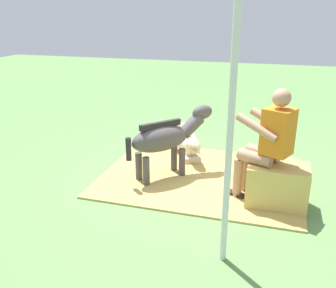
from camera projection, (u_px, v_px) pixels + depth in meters
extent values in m
plane|color=#608C4C|center=(188.00, 178.00, 5.05)|extent=(24.00, 24.00, 0.00)
cube|color=tan|center=(201.00, 176.00, 5.07)|extent=(2.65, 2.08, 0.02)
cube|color=tan|center=(277.00, 186.00, 4.25)|extent=(0.68, 0.44, 0.50)
cylinder|color=tan|center=(255.00, 158.00, 4.21)|extent=(0.42, 0.29, 0.14)
cylinder|color=tan|center=(238.00, 178.00, 4.44)|extent=(0.11, 0.11, 0.50)
cube|color=black|center=(236.00, 195.00, 4.52)|extent=(0.24, 0.18, 0.06)
cylinder|color=tan|center=(263.00, 153.00, 4.35)|extent=(0.42, 0.29, 0.14)
cylinder|color=tan|center=(246.00, 173.00, 4.58)|extent=(0.11, 0.11, 0.50)
cube|color=black|center=(245.00, 189.00, 4.66)|extent=(0.24, 0.18, 0.06)
cube|color=orange|center=(278.00, 132.00, 4.04)|extent=(0.39, 0.38, 0.52)
cylinder|color=tan|center=(257.00, 127.00, 4.02)|extent=(0.49, 0.29, 0.26)
cylinder|color=tan|center=(270.00, 121.00, 4.25)|extent=(0.49, 0.29, 0.26)
sphere|color=tan|center=(282.00, 98.00, 3.91)|extent=(0.20, 0.20, 0.20)
ellipsoid|color=#4C4747|center=(161.00, 139.00, 4.84)|extent=(0.79, 0.84, 0.34)
cylinder|color=#4C4747|center=(174.00, 158.00, 5.18)|extent=(0.09, 0.09, 0.40)
cylinder|color=#4C4747|center=(182.00, 163.00, 5.02)|extent=(0.09, 0.09, 0.40)
cylinder|color=#4C4747|center=(139.00, 167.00, 4.90)|extent=(0.09, 0.09, 0.40)
cylinder|color=#4C4747|center=(146.00, 172.00, 4.74)|extent=(0.09, 0.09, 0.40)
cylinder|color=#4C4747|center=(192.00, 125.00, 5.05)|extent=(0.38, 0.39, 0.33)
ellipsoid|color=#4C4747|center=(202.00, 112.00, 5.09)|extent=(0.33, 0.35, 0.20)
cube|color=#2A2727|center=(160.00, 125.00, 4.77)|extent=(0.44, 0.49, 0.08)
cylinder|color=#2A2727|center=(129.00, 149.00, 4.61)|extent=(0.07, 0.07, 0.30)
ellipsoid|color=beige|center=(183.00, 139.00, 6.03)|extent=(0.76, 0.97, 0.36)
cube|color=beige|center=(191.00, 158.00, 5.58)|extent=(0.34, 0.36, 0.10)
cylinder|color=beige|center=(192.00, 147.00, 5.49)|extent=(0.29, 0.34, 0.30)
ellipsoid|color=beige|center=(195.00, 146.00, 5.30)|extent=(0.28, 0.34, 0.20)
cube|color=#F2EDC5|center=(185.00, 128.00, 5.89)|extent=(0.27, 0.43, 0.08)
cylinder|color=silver|center=(230.00, 137.00, 3.01)|extent=(0.06, 0.06, 2.37)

